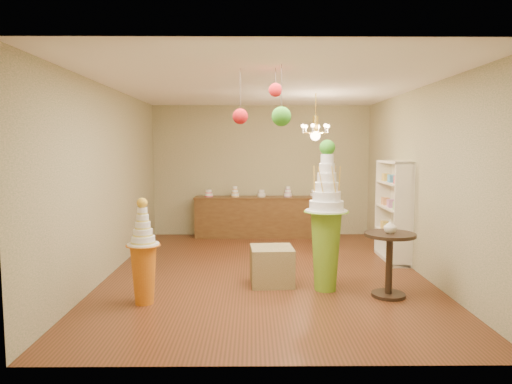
{
  "coord_description": "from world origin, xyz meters",
  "views": [
    {
      "loc": [
        -0.21,
        -7.33,
        2.04
      ],
      "look_at": [
        -0.15,
        0.0,
        1.32
      ],
      "focal_mm": 32.0,
      "sensor_mm": 36.0,
      "label": 1
    }
  ],
  "objects_px": {
    "pedestal_green": "(326,231)",
    "pedestal_orange": "(144,264)",
    "round_table": "(389,256)",
    "sideboard": "(261,216)"
  },
  "relations": [
    {
      "from": "pedestal_green",
      "to": "pedestal_orange",
      "type": "distance_m",
      "value": 2.54
    },
    {
      "from": "round_table",
      "to": "pedestal_green",
      "type": "bearing_deg",
      "value": 160.37
    },
    {
      "from": "round_table",
      "to": "sideboard",
      "type": "bearing_deg",
      "value": 111.45
    },
    {
      "from": "pedestal_green",
      "to": "round_table",
      "type": "relative_size",
      "value": 2.43
    },
    {
      "from": "pedestal_green",
      "to": "pedestal_orange",
      "type": "height_order",
      "value": "pedestal_green"
    },
    {
      "from": "pedestal_orange",
      "to": "sideboard",
      "type": "distance_m",
      "value": 4.76
    },
    {
      "from": "pedestal_orange",
      "to": "sideboard",
      "type": "height_order",
      "value": "pedestal_orange"
    },
    {
      "from": "sideboard",
      "to": "round_table",
      "type": "height_order",
      "value": "sideboard"
    },
    {
      "from": "pedestal_orange",
      "to": "round_table",
      "type": "distance_m",
      "value": 3.29
    },
    {
      "from": "pedestal_orange",
      "to": "round_table",
      "type": "bearing_deg",
      "value": 4.46
    }
  ]
}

